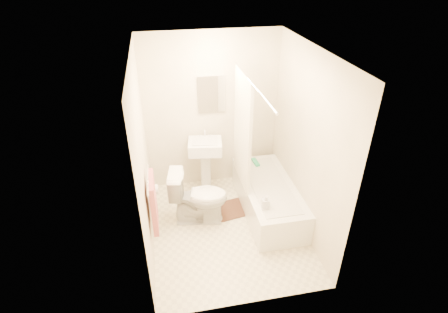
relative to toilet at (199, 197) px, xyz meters
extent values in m
plane|color=beige|center=(0.35, -0.27, -0.39)|extent=(2.40, 2.40, 0.00)
plane|color=white|center=(0.35, -0.27, 2.01)|extent=(2.40, 2.40, 0.00)
cube|color=beige|center=(0.35, 0.93, 0.81)|extent=(2.00, 0.02, 2.40)
cube|color=beige|center=(-0.65, -0.27, 0.81)|extent=(0.02, 2.40, 2.40)
cube|color=beige|center=(1.35, -0.27, 0.81)|extent=(0.02, 2.40, 2.40)
cube|color=white|center=(0.35, 0.91, 1.11)|extent=(0.40, 0.03, 0.55)
cylinder|color=silver|center=(0.65, -0.17, 1.61)|extent=(0.03, 1.70, 0.03)
cube|color=silver|center=(0.65, 0.23, 0.83)|extent=(0.04, 0.80, 1.55)
cylinder|color=silver|center=(-0.61, -0.52, 0.71)|extent=(0.02, 0.60, 0.02)
cube|color=#CC7266|center=(-0.58, -0.52, 0.39)|extent=(0.06, 0.45, 0.66)
cylinder|color=white|center=(-0.58, -0.15, 0.31)|extent=(0.11, 0.12, 0.12)
imported|color=white|center=(0.00, 0.00, 0.00)|extent=(0.85, 0.57, 0.77)
cube|color=#4A281F|center=(0.42, 0.10, -0.38)|extent=(0.63, 0.52, 0.02)
imported|color=white|center=(0.80, -0.48, 0.17)|extent=(0.11, 0.11, 0.21)
cube|color=#29A86B|center=(0.96, 0.59, 0.08)|extent=(0.08, 0.22, 0.04)
camera|label=1|loc=(-0.39, -3.81, 2.91)|focal=28.00mm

